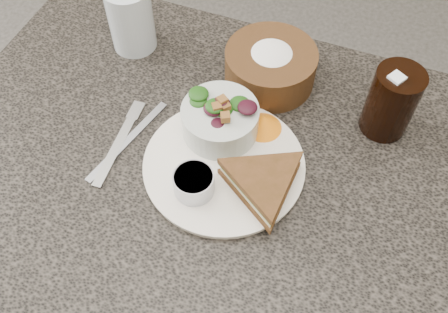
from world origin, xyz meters
The scene contains 11 objects.
dining_table centered at (0.00, 0.00, 0.38)m, with size 1.00×0.70×0.75m, color black.
dinner_plate centered at (-0.01, 0.01, 0.76)m, with size 0.26×0.26×0.01m, color silver.
sandwich centered at (0.07, -0.02, 0.78)m, with size 0.15×0.15×0.04m, color #54311B, non-canonical shape.
salad_bowl centered at (-0.04, 0.07, 0.80)m, with size 0.13×0.13×0.07m, color #AEB8B3, non-canonical shape.
dressing_ramekin centered at (-0.03, -0.05, 0.78)m, with size 0.06×0.06×0.04m, color #9FA3AF.
orange_wedge centered at (0.03, 0.10, 0.78)m, with size 0.07×0.07×0.03m, color orange.
fork centered at (-0.19, -0.02, 0.75)m, with size 0.02×0.16×0.00m, color #989898.
knife centered at (-0.17, 0.00, 0.75)m, with size 0.01×0.20×0.00m, color #9699A2.
bread_basket centered at (0.00, 0.22, 0.80)m, with size 0.16×0.16×0.09m, color #56351C, non-canonical shape.
cola_glass centered at (0.21, 0.18, 0.82)m, with size 0.08×0.08×0.13m, color black, non-canonical shape.
water_glass centered at (-0.27, 0.21, 0.81)m, with size 0.08×0.08×0.13m, color silver.
Camera 1 is at (0.15, -0.40, 1.42)m, focal length 40.00 mm.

